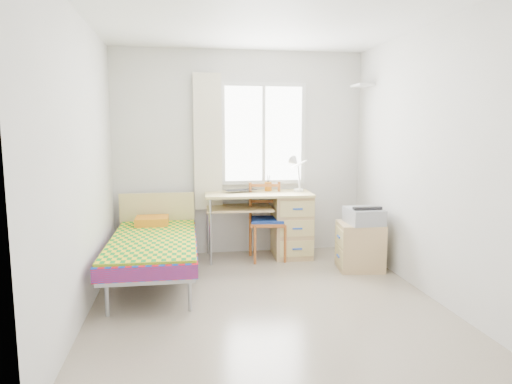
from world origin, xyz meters
TOP-DOWN VIEW (x-y plane):
  - floor at (0.00, 0.00)m, footprint 3.50×3.50m
  - ceiling at (0.00, 0.00)m, footprint 3.50×3.50m
  - wall_back at (0.00, 1.75)m, footprint 3.20×0.00m
  - wall_left at (-1.60, 0.00)m, footprint 0.00×3.50m
  - wall_right at (1.60, 0.00)m, footprint 0.00×3.50m
  - window at (0.30, 1.73)m, footprint 1.10×0.04m
  - curtain at (-0.42, 1.68)m, footprint 0.35×0.05m
  - floating_shelf at (1.49, 1.40)m, footprint 0.20×0.32m
  - bed at (-1.07, 0.76)m, footprint 0.92×1.93m
  - desk at (0.54, 1.46)m, footprint 1.35×0.67m
  - chair at (0.29, 1.39)m, footprint 0.47×0.47m
  - cabinet at (1.26, 0.77)m, footprint 0.56×0.51m
  - printer at (1.29, 0.75)m, footprint 0.37×0.43m
  - laptop at (-0.01, 1.49)m, footprint 0.45×0.35m
  - pen_cup at (0.34, 1.60)m, footprint 0.11×0.11m
  - task_lamp at (0.64, 1.35)m, footprint 0.24×0.34m
  - book at (-0.06, 1.49)m, footprint 0.23×0.28m

SIDE VIEW (x-z plane):
  - floor at x=0.00m, z-range 0.00..0.00m
  - cabinet at x=1.26m, z-range 0.00..0.54m
  - bed at x=-1.07m, z-range -0.01..0.82m
  - desk at x=0.54m, z-range 0.03..0.86m
  - chair at x=0.29m, z-range 0.06..1.02m
  - book at x=-0.06m, z-range 0.58..0.60m
  - printer at x=1.29m, z-range 0.54..0.73m
  - laptop at x=-0.01m, z-range 0.82..0.86m
  - pen_cup at x=0.34m, z-range 0.82..0.94m
  - task_lamp at x=0.64m, z-range 0.88..1.35m
  - wall_left at x=-1.60m, z-range -0.45..3.05m
  - wall_right at x=1.60m, z-range -0.45..3.05m
  - wall_back at x=0.00m, z-range -0.30..2.90m
  - curtain at x=-0.42m, z-range 0.60..2.30m
  - window at x=0.30m, z-range 0.90..2.20m
  - floating_shelf at x=1.49m, z-range 2.13..2.17m
  - ceiling at x=0.00m, z-range 2.60..2.60m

